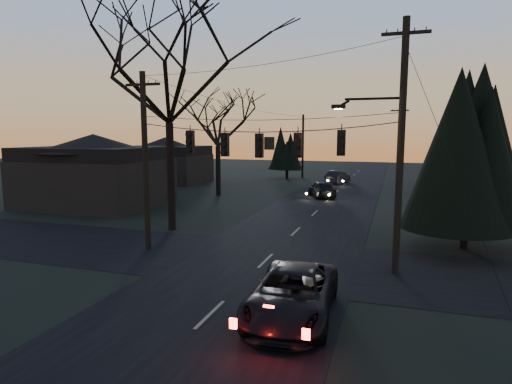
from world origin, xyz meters
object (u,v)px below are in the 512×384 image
(bare_tree_left, at_px, (168,78))
(sedan_oncoming_b, at_px, (338,177))
(utility_pole_far_r, at_px, (396,189))
(utility_pole_left, at_px, (148,250))
(suv_near, at_px, (293,294))
(utility_pole_right, at_px, (395,273))
(utility_pole_far_l, at_px, (302,178))
(evergreen_right, at_px, (470,153))
(sedan_oncoming_a, at_px, (322,189))

(bare_tree_left, xyz_separation_m, sedan_oncoming_b, (6.28, 26.40, -8.01))
(utility_pole_far_r, bearing_deg, utility_pole_left, -112.33)
(suv_near, bearing_deg, bare_tree_left, 131.66)
(utility_pole_right, relative_size, sedan_oncoming_b, 2.27)
(utility_pole_far_l, relative_size, evergreen_right, 0.98)
(utility_pole_far_l, bearing_deg, sedan_oncoming_b, -45.63)
(utility_pole_far_r, bearing_deg, bare_tree_left, -117.93)
(utility_pole_right, bearing_deg, utility_pole_far_l, 107.72)
(utility_pole_far_r, bearing_deg, sedan_oncoming_a, -127.85)
(sedan_oncoming_a, bearing_deg, utility_pole_far_l, -95.27)
(utility_pole_left, height_order, evergreen_right, evergreen_right)
(utility_pole_far_r, height_order, sedan_oncoming_a, utility_pole_far_r)
(utility_pole_far_r, relative_size, sedan_oncoming_a, 1.94)
(utility_pole_far_r, xyz_separation_m, evergreen_right, (3.21, -22.88, 4.69))
(utility_pole_far_r, distance_m, sedan_oncoming_b, 6.89)
(utility_pole_far_l, relative_size, bare_tree_left, 0.64)
(evergreen_right, xyz_separation_m, suv_near, (-6.22, -10.47, -3.96))
(utility_pole_right, relative_size, utility_pole_far_l, 1.25)
(utility_pole_left, relative_size, utility_pole_far_l, 1.06)
(utility_pole_right, height_order, utility_pole_far_l, utility_pole_right)
(bare_tree_left, bearing_deg, utility_pole_right, -18.80)
(utility_pole_far_r, relative_size, bare_tree_left, 0.68)
(utility_pole_right, distance_m, sedan_oncoming_a, 20.88)
(evergreen_right, relative_size, sedan_oncoming_a, 1.87)
(evergreen_right, relative_size, sedan_oncoming_b, 1.86)
(suv_near, relative_size, sedan_oncoming_a, 1.21)
(bare_tree_left, bearing_deg, evergreen_right, 3.03)
(utility_pole_left, xyz_separation_m, utility_pole_far_l, (0.00, 36.00, 0.00))
(utility_pole_far_l, xyz_separation_m, evergreen_right, (14.71, -30.88, 4.69))
(utility_pole_left, xyz_separation_m, bare_tree_left, (-1.08, 4.28, 8.73))
(utility_pole_left, distance_m, suv_near, 10.06)
(sedan_oncoming_b, bearing_deg, suv_near, 108.70)
(utility_pole_right, distance_m, sedan_oncoming_b, 31.33)
(utility_pole_left, relative_size, sedan_oncoming_b, 1.93)
(sedan_oncoming_a, bearing_deg, bare_tree_left, 44.93)
(utility_pole_left, xyz_separation_m, sedan_oncoming_b, (5.20, 30.68, 0.72))
(utility_pole_right, distance_m, utility_pole_far_r, 28.00)
(utility_pole_far_l, distance_m, evergreen_right, 34.53)
(utility_pole_left, xyz_separation_m, sedan_oncoming_a, (5.20, 19.89, 0.75))
(utility_pole_far_l, distance_m, suv_near, 42.22)
(utility_pole_left, bearing_deg, bare_tree_left, 104.11)
(utility_pole_right, height_order, bare_tree_left, bare_tree_left)
(suv_near, height_order, sedan_oncoming_a, sedan_oncoming_a)
(utility_pole_left, bearing_deg, suv_near, -32.21)
(utility_pole_right, xyz_separation_m, bare_tree_left, (-12.58, 4.28, 8.73))
(evergreen_right, bearing_deg, utility_pole_far_r, 97.98)
(utility_pole_far_l, xyz_separation_m, suv_near, (8.49, -41.35, 0.73))
(utility_pole_left, bearing_deg, sedan_oncoming_a, 75.35)
(utility_pole_right, relative_size, sedan_oncoming_a, 2.29)
(bare_tree_left, bearing_deg, suv_near, -45.19)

